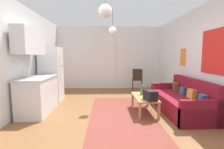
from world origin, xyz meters
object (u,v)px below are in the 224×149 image
object	(u,v)px
bamboo_vase	(142,90)
pendant_lamp_near	(105,11)
refrigerator	(51,74)
couch	(182,101)
coffee_table	(144,98)
pendant_lamp_far	(113,30)
handbag	(150,95)
accent_chair	(137,79)

from	to	relation	value
bamboo_vase	pendant_lamp_near	size ratio (longest dim) A/B	0.77
bamboo_vase	pendant_lamp_near	xyz separation A→B (m)	(-0.95, -1.17, 1.66)
bamboo_vase	refrigerator	xyz separation A→B (m)	(-2.63, 0.97, 0.31)
couch	refrigerator	world-z (taller)	refrigerator
couch	refrigerator	size ratio (longest dim) A/B	1.22
coffee_table	pendant_lamp_far	bearing A→B (deg)	139.17
handbag	pendant_lamp_far	world-z (taller)	pendant_lamp_far
accent_chair	handbag	bearing A→B (deg)	95.26
coffee_table	bamboo_vase	distance (m)	0.25
pendant_lamp_near	pendant_lamp_far	distance (m)	1.67
pendant_lamp_near	accent_chair	bearing A→B (deg)	69.70
handbag	pendant_lamp_near	distance (m)	2.05
bamboo_vase	accent_chair	xyz separation A→B (m)	(0.33, 2.29, -0.02)
bamboo_vase	handbag	bearing A→B (deg)	-82.73
coffee_table	handbag	distance (m)	0.41
couch	refrigerator	xyz separation A→B (m)	(-3.63, 1.13, 0.58)
handbag	accent_chair	bearing A→B (deg)	84.67
pendant_lamp_near	pendant_lamp_far	size ratio (longest dim) A/B	0.89
couch	coffee_table	size ratio (longest dim) A/B	1.95
refrigerator	handbag	bearing A→B (deg)	-29.27
couch	refrigerator	bearing A→B (deg)	162.72
coffee_table	accent_chair	xyz separation A→B (m)	(0.31, 2.47, 0.15)
coffee_table	pendant_lamp_near	xyz separation A→B (m)	(-0.97, -1.00, 1.83)
coffee_table	handbag	xyz separation A→B (m)	(0.05, -0.37, 0.17)
couch	coffee_table	bearing A→B (deg)	-179.00
coffee_table	pendant_lamp_near	world-z (taller)	pendant_lamp_near
bamboo_vase	refrigerator	world-z (taller)	refrigerator
couch	accent_chair	bearing A→B (deg)	105.20
couch	accent_chair	distance (m)	2.55
couch	handbag	world-z (taller)	couch
handbag	pendant_lamp_near	size ratio (longest dim) A/B	0.60
bamboo_vase	coffee_table	bearing A→B (deg)	-82.94
couch	pendant_lamp_far	bearing A→B (deg)	159.66
refrigerator	pendant_lamp_near	distance (m)	3.04
bamboo_vase	accent_chair	world-z (taller)	accent_chair
coffee_table	couch	bearing A→B (deg)	1.00
coffee_table	accent_chair	distance (m)	2.49
pendant_lamp_far	coffee_table	bearing A→B (deg)	-40.83
couch	accent_chair	size ratio (longest dim) A/B	2.25
handbag	pendant_lamp_near	xyz separation A→B (m)	(-1.02, -0.63, 1.67)
handbag	refrigerator	xyz separation A→B (m)	(-2.69, 1.51, 0.31)
couch	accent_chair	world-z (taller)	accent_chair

